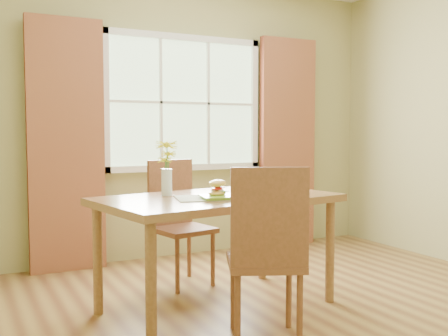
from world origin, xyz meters
name	(u,v)px	position (x,y,z in m)	size (l,w,h in m)	color
room	(294,112)	(0.00, 0.00, 1.35)	(4.24, 3.84, 2.74)	olive
window	(184,103)	(0.00, 1.87, 1.50)	(1.62, 0.06, 1.32)	#9EBF90
curtain_left	(66,146)	(-1.15, 1.78, 1.10)	(0.65, 0.08, 2.20)	#602716
curtain_right	(288,143)	(1.15, 1.78, 1.10)	(0.65, 0.08, 2.20)	#602716
dining_table	(218,208)	(-0.41, 0.30, 0.70)	(1.73, 1.15, 0.78)	olive
chair_near	(267,248)	(-0.45, -0.40, 0.56)	(0.57, 0.57, 1.03)	brown
chair_far	(177,216)	(-0.43, 1.01, 0.54)	(0.48, 0.48, 0.99)	brown
placemat	(210,198)	(-0.52, 0.20, 0.78)	(0.45, 0.33, 0.01)	beige
plate	(218,198)	(-0.49, 0.13, 0.79)	(0.22, 0.22, 0.01)	#7BC230
croissant_sandwich	(218,188)	(-0.48, 0.18, 0.85)	(0.17, 0.15, 0.11)	#F4C153
water_glass	(256,186)	(-0.13, 0.27, 0.84)	(0.08, 0.08, 0.12)	silver
flower_vase	(167,162)	(-0.72, 0.48, 1.01)	(0.15, 0.15, 0.38)	silver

